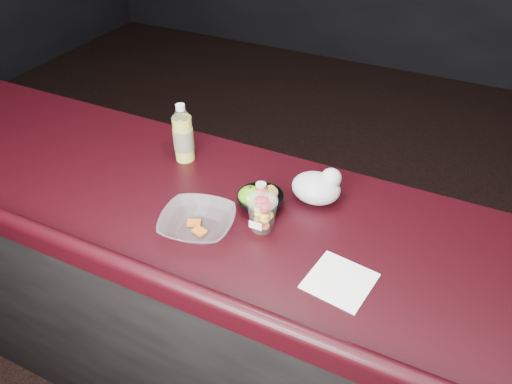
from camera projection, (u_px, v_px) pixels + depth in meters
counter at (260, 325)px, 1.81m from camera, size 4.06×0.71×1.02m
lemonade_bottle at (183, 137)px, 1.71m from camera, size 0.07×0.07×0.21m
fruit_cup at (262, 211)px, 1.43m from camera, size 0.09×0.09×0.13m
green_apple at (250, 197)px, 1.53m from camera, size 0.08×0.08×0.08m
plastic_bag at (318, 187)px, 1.54m from camera, size 0.15×0.13×0.11m
snack_bowl at (260, 200)px, 1.53m from camera, size 0.17×0.17×0.08m
takeout_bowl at (198, 223)px, 1.44m from camera, size 0.26×0.26×0.05m
paper_napkin at (340, 281)px, 1.30m from camera, size 0.18×0.18×0.00m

